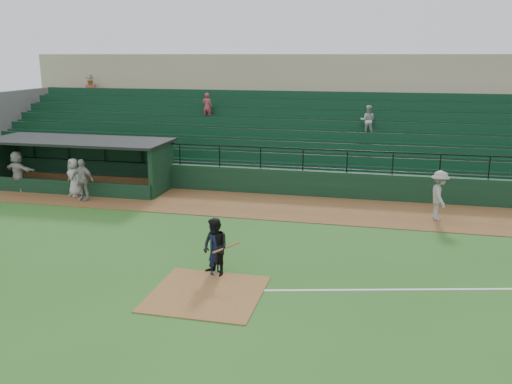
# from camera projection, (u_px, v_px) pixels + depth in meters

# --- Properties ---
(ground) EXTENTS (90.00, 90.00, 0.00)m
(ground) POSITION_uv_depth(u_px,v_px,m) (217.00, 280.00, 15.72)
(ground) COLOR #27591C
(ground) RESTS_ON ground
(warning_track) EXTENTS (40.00, 4.00, 0.03)m
(warning_track) POSITION_uv_depth(u_px,v_px,m) (272.00, 206.00, 23.27)
(warning_track) COLOR brown
(warning_track) RESTS_ON ground
(home_plate_dirt) EXTENTS (3.00, 3.00, 0.03)m
(home_plate_dirt) POSITION_uv_depth(u_px,v_px,m) (206.00, 294.00, 14.77)
(home_plate_dirt) COLOR brown
(home_plate_dirt) RESTS_ON ground
(foul_line) EXTENTS (17.49, 4.44, 0.01)m
(foul_line) POSITION_uv_depth(u_px,v_px,m) (503.00, 289.00, 15.09)
(foul_line) COLOR white
(foul_line) RESTS_ON ground
(stadium_structure) EXTENTS (38.00, 13.08, 6.40)m
(stadium_structure) POSITION_uv_depth(u_px,v_px,m) (302.00, 128.00, 30.68)
(stadium_structure) COLOR black
(stadium_structure) RESTS_ON ground
(dugout) EXTENTS (8.90, 3.20, 2.42)m
(dugout) POSITION_uv_depth(u_px,v_px,m) (85.00, 160.00, 26.56)
(dugout) COLOR black
(dugout) RESTS_ON ground
(batter_at_plate) EXTENTS (1.08, 0.71, 1.59)m
(batter_at_plate) POSITION_uv_depth(u_px,v_px,m) (215.00, 249.00, 15.92)
(batter_at_plate) COLOR black
(batter_at_plate) RESTS_ON ground
(umpire) EXTENTS (1.07, 1.01, 1.75)m
(umpire) POSITION_uv_depth(u_px,v_px,m) (215.00, 247.00, 15.85)
(umpire) COLOR black
(umpire) RESTS_ON ground
(runner) EXTENTS (0.90, 1.36, 1.97)m
(runner) POSITION_uv_depth(u_px,v_px,m) (439.00, 196.00, 21.12)
(runner) COLOR gray
(runner) RESTS_ON warning_track
(dugout_player_a) EXTENTS (1.12, 0.52, 1.87)m
(dugout_player_a) POSITION_uv_depth(u_px,v_px,m) (82.00, 180.00, 23.98)
(dugout_player_a) COLOR #9C9692
(dugout_player_a) RESTS_ON warning_track
(dugout_player_b) EXTENTS (1.02, 0.90, 1.76)m
(dugout_player_b) POSITION_uv_depth(u_px,v_px,m) (74.00, 177.00, 24.74)
(dugout_player_b) COLOR #ACA7A1
(dugout_player_b) RESTS_ON warning_track
(dugout_player_c) EXTENTS (1.88, 0.97, 1.93)m
(dugout_player_c) POSITION_uv_depth(u_px,v_px,m) (18.00, 171.00, 25.64)
(dugout_player_c) COLOR #ADA8A2
(dugout_player_c) RESTS_ON warning_track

